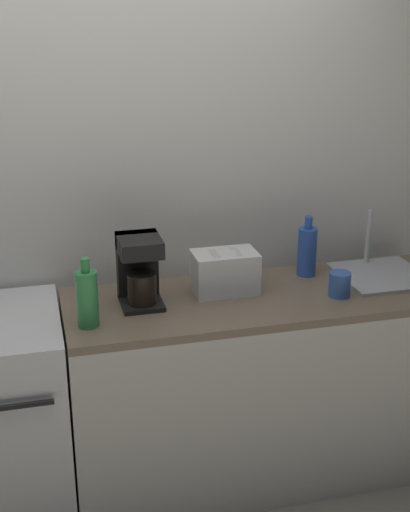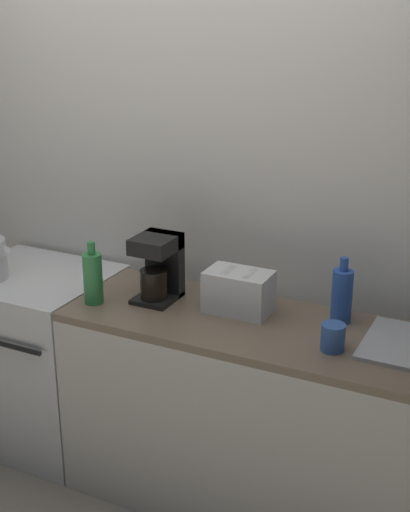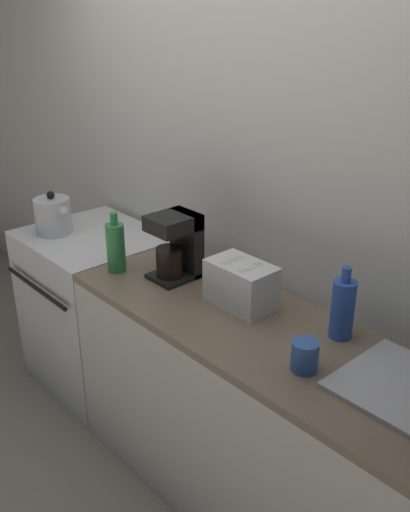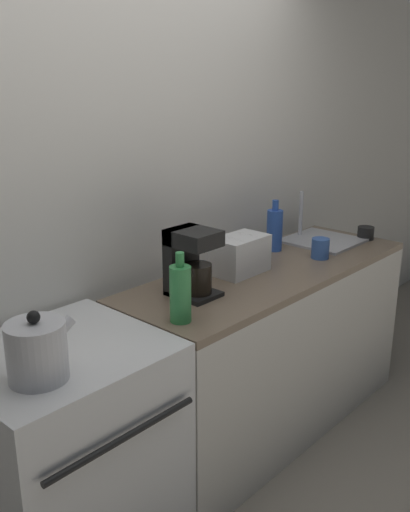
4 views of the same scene
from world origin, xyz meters
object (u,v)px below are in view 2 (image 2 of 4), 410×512
Objects in this scene: stove at (39,355)px; bottle_blue at (342,295)px; toaster at (239,292)px; coffee_maker at (159,265)px; cup_blue at (333,337)px; bottle_green at (93,277)px.

bottle_blue is (1.52, 0.15, 0.57)m from stove.
coffee_maker reaches higher than toaster.
cup_blue is at bearing -19.73° from toaster.
toaster is at bearing 17.75° from bottle_green.
coffee_maker is (0.71, 0.03, 0.60)m from stove.
stove is 1.65m from cup_blue.
toaster reaches higher than cup_blue.
toaster is 0.39m from coffee_maker.
coffee_maker is 1.06× the size of bottle_blue.
stove is 0.75m from bottle_green.
bottle_green reaches higher than toaster.
coffee_maker is 2.77× the size of cup_blue.
toaster is at bearing 3.45° from coffee_maker.
cup_blue is (0.47, -0.17, -0.04)m from toaster.
stove is at bearing -177.32° from toaster.
stove is 1.63m from bottle_blue.
bottle_green is 2.64× the size of cup_blue.
coffee_maker is at bearing -176.55° from toaster.
toaster is at bearing 2.68° from stove.
toaster reaches higher than stove.
toaster is 0.93× the size of coffee_maker.
stove is 3.24× the size of toaster.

